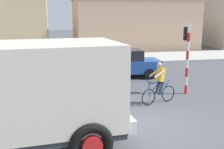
{
  "coord_description": "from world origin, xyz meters",
  "views": [
    {
      "loc": [
        -3.08,
        -8.79,
        3.62
      ],
      "look_at": [
        -0.76,
        2.5,
        1.2
      ],
      "focal_mm": 46.42,
      "sensor_mm": 36.0,
      "label": 1
    }
  ],
  "objects_px": {
    "traffic_light_pole": "(187,49)",
    "cyclist": "(159,83)",
    "truck_foreground": "(19,92)",
    "car_red_near": "(124,63)"
  },
  "relations": [
    {
      "from": "traffic_light_pole",
      "to": "cyclist",
      "type": "bearing_deg",
      "value": -144.97
    },
    {
      "from": "truck_foreground",
      "to": "car_red_near",
      "type": "distance_m",
      "value": 9.9
    },
    {
      "from": "truck_foreground",
      "to": "cyclist",
      "type": "distance_m",
      "value": 6.14
    },
    {
      "from": "car_red_near",
      "to": "cyclist",
      "type": "bearing_deg",
      "value": -88.15
    },
    {
      "from": "traffic_light_pole",
      "to": "car_red_near",
      "type": "xyz_separation_m",
      "value": [
        -1.92,
        3.98,
        -1.25
      ]
    },
    {
      "from": "truck_foreground",
      "to": "traffic_light_pole",
      "type": "bearing_deg",
      "value": 33.77
    },
    {
      "from": "truck_foreground",
      "to": "car_red_near",
      "type": "bearing_deg",
      "value": 60.13
    },
    {
      "from": "cyclist",
      "to": "car_red_near",
      "type": "xyz_separation_m",
      "value": [
        -0.17,
        5.21,
        -0.05
      ]
    },
    {
      "from": "cyclist",
      "to": "traffic_light_pole",
      "type": "height_order",
      "value": "traffic_light_pole"
    },
    {
      "from": "truck_foreground",
      "to": "car_red_near",
      "type": "height_order",
      "value": "truck_foreground"
    }
  ]
}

